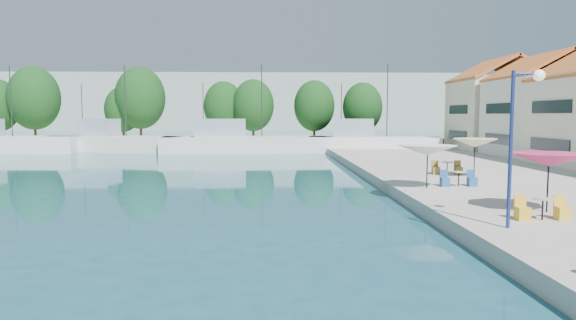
{
  "coord_description": "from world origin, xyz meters",
  "views": [
    {
      "loc": [
        -0.24,
        -2.84,
        4.21
      ],
      "look_at": [
        0.76,
        26.0,
        1.68
      ],
      "focal_mm": 32.0,
      "sensor_mm": 36.0,
      "label": 1
    }
  ],
  "objects_px": {
    "umbrella_cream": "(475,143)",
    "trawler_02": "(111,142)",
    "trawler_04": "(370,143)",
    "umbrella_pink": "(549,160)",
    "umbrella_white": "(428,150)",
    "trawler_03": "(241,143)",
    "street_lamp": "(522,119)"
  },
  "relations": [
    {
      "from": "umbrella_white",
      "to": "umbrella_cream",
      "type": "height_order",
      "value": "umbrella_cream"
    },
    {
      "from": "trawler_02",
      "to": "umbrella_white",
      "type": "bearing_deg",
      "value": -37.59
    },
    {
      "from": "umbrella_pink",
      "to": "umbrella_cream",
      "type": "xyz_separation_m",
      "value": [
        1.55,
        10.73,
        0.05
      ]
    },
    {
      "from": "umbrella_pink",
      "to": "trawler_04",
      "type": "bearing_deg",
      "value": 88.65
    },
    {
      "from": "umbrella_white",
      "to": "trawler_04",
      "type": "bearing_deg",
      "value": 83.87
    },
    {
      "from": "trawler_03",
      "to": "street_lamp",
      "type": "xyz_separation_m",
      "value": [
        11.22,
        -42.02,
        3.02
      ]
    },
    {
      "from": "trawler_02",
      "to": "umbrella_pink",
      "type": "xyz_separation_m",
      "value": [
        28.77,
        -41.3,
        1.49
      ]
    },
    {
      "from": "umbrella_cream",
      "to": "street_lamp",
      "type": "height_order",
      "value": "street_lamp"
    },
    {
      "from": "umbrella_pink",
      "to": "street_lamp",
      "type": "bearing_deg",
      "value": -132.25
    },
    {
      "from": "umbrella_white",
      "to": "street_lamp",
      "type": "distance_m",
      "value": 9.2
    },
    {
      "from": "trawler_02",
      "to": "trawler_03",
      "type": "relative_size",
      "value": 0.88
    },
    {
      "from": "umbrella_cream",
      "to": "trawler_02",
      "type": "bearing_deg",
      "value": 134.77
    },
    {
      "from": "trawler_03",
      "to": "umbrella_cream",
      "type": "height_order",
      "value": "trawler_03"
    },
    {
      "from": "trawler_02",
      "to": "street_lamp",
      "type": "height_order",
      "value": "trawler_02"
    },
    {
      "from": "umbrella_pink",
      "to": "umbrella_white",
      "type": "height_order",
      "value": "umbrella_pink"
    },
    {
      "from": "umbrella_pink",
      "to": "umbrella_cream",
      "type": "height_order",
      "value": "umbrella_cream"
    },
    {
      "from": "trawler_04",
      "to": "umbrella_cream",
      "type": "relative_size",
      "value": 5.66
    },
    {
      "from": "umbrella_pink",
      "to": "umbrella_white",
      "type": "xyz_separation_m",
      "value": [
        -2.55,
        6.44,
        -0.08
      ]
    },
    {
      "from": "trawler_02",
      "to": "umbrella_cream",
      "type": "distance_m",
      "value": 43.09
    },
    {
      "from": "trawler_02",
      "to": "street_lamp",
      "type": "relative_size",
      "value": 3.3
    },
    {
      "from": "trawler_04",
      "to": "umbrella_pink",
      "type": "height_order",
      "value": "trawler_04"
    },
    {
      "from": "umbrella_white",
      "to": "trawler_03",
      "type": "bearing_deg",
      "value": 108.54
    },
    {
      "from": "trawler_04",
      "to": "umbrella_cream",
      "type": "height_order",
      "value": "trawler_04"
    },
    {
      "from": "trawler_03",
      "to": "street_lamp",
      "type": "relative_size",
      "value": 3.76
    },
    {
      "from": "trawler_02",
      "to": "umbrella_cream",
      "type": "xyz_separation_m",
      "value": [
        30.32,
        -30.57,
        1.54
      ]
    },
    {
      "from": "trawler_04",
      "to": "umbrella_cream",
      "type": "xyz_separation_m",
      "value": [
        0.64,
        -27.92,
        1.54
      ]
    },
    {
      "from": "trawler_04",
      "to": "umbrella_pink",
      "type": "relative_size",
      "value": 5.03
    },
    {
      "from": "trawler_04",
      "to": "umbrella_white",
      "type": "bearing_deg",
      "value": -85.64
    },
    {
      "from": "trawler_02",
      "to": "trawler_04",
      "type": "height_order",
      "value": "same"
    },
    {
      "from": "trawler_04",
      "to": "umbrella_cream",
      "type": "distance_m",
      "value": 27.97
    },
    {
      "from": "trawler_03",
      "to": "trawler_04",
      "type": "height_order",
      "value": "same"
    },
    {
      "from": "umbrella_pink",
      "to": "street_lamp",
      "type": "height_order",
      "value": "street_lamp"
    }
  ]
}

